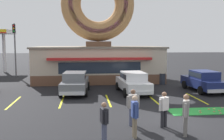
% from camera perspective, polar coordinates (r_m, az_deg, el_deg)
% --- Properties ---
extents(ground_plane, '(160.00, 160.00, 0.00)m').
position_cam_1_polar(ground_plane, '(13.08, 13.63, -10.99)').
color(ground_plane, black).
extents(donut_shop_building, '(12.30, 6.75, 10.96)m').
position_cam_1_polar(donut_shop_building, '(25.74, -3.03, 5.98)').
color(donut_shop_building, brown).
rests_on(donut_shop_building, ground).
extents(putting_mat, '(3.80, 1.44, 0.03)m').
position_cam_1_polar(putting_mat, '(15.43, 19.20, -8.46)').
color(putting_mat, green).
rests_on(putting_mat, ground).
extents(mini_donut_near_left, '(0.13, 0.13, 0.04)m').
position_cam_1_polar(mini_donut_near_left, '(15.23, 22.54, -8.66)').
color(mini_donut_near_left, '#D8667F').
rests_on(mini_donut_near_left, putting_mat).
extents(mini_donut_near_right, '(0.13, 0.13, 0.04)m').
position_cam_1_polar(mini_donut_near_right, '(16.01, 21.32, -7.89)').
color(mini_donut_near_right, '#E5C666').
rests_on(mini_donut_near_right, putting_mat).
extents(mini_donut_mid_left, '(0.13, 0.13, 0.04)m').
position_cam_1_polar(mini_donut_mid_left, '(14.95, 18.71, -8.78)').
color(mini_donut_mid_left, '#A5724C').
rests_on(mini_donut_mid_left, putting_mat).
extents(mini_donut_mid_centre, '(0.13, 0.13, 0.04)m').
position_cam_1_polar(mini_donut_mid_centre, '(15.31, 18.64, -8.43)').
color(mini_donut_mid_centre, '#A5724C').
rests_on(mini_donut_mid_centre, putting_mat).
extents(mini_donut_mid_right, '(0.13, 0.13, 0.04)m').
position_cam_1_polar(mini_donut_mid_right, '(16.46, 22.88, -7.58)').
color(mini_donut_mid_right, '#D8667F').
rests_on(mini_donut_mid_right, putting_mat).
extents(mini_donut_far_left, '(0.13, 0.13, 0.04)m').
position_cam_1_polar(mini_donut_far_left, '(15.42, 21.36, -8.42)').
color(mini_donut_far_left, '#A5724C').
rests_on(mini_donut_far_left, putting_mat).
extents(mini_donut_far_centre, '(0.13, 0.13, 0.04)m').
position_cam_1_polar(mini_donut_far_centre, '(15.85, 20.32, -8.00)').
color(mini_donut_far_centre, '#D17F47').
rests_on(mini_donut_far_centre, putting_mat).
extents(mini_donut_far_right, '(0.13, 0.13, 0.04)m').
position_cam_1_polar(mini_donut_far_right, '(15.73, 22.34, -8.19)').
color(mini_donut_far_right, '#D17F47').
rests_on(mini_donut_far_right, putting_mat).
extents(golf_ball, '(0.04, 0.04, 0.04)m').
position_cam_1_polar(golf_ball, '(15.26, 18.42, -8.45)').
color(golf_ball, white).
rests_on(golf_ball, putting_mat).
extents(car_white, '(2.22, 4.67, 1.60)m').
position_cam_1_polar(car_white, '(19.53, 4.59, -2.53)').
color(car_white, silver).
rests_on(car_white, ground).
extents(car_grey, '(2.20, 4.66, 1.60)m').
position_cam_1_polar(car_grey, '(19.61, -8.04, -2.54)').
color(car_grey, slate).
rests_on(car_grey, ground).
extents(car_navy, '(2.16, 4.65, 1.60)m').
position_cam_1_polar(car_navy, '(21.46, 19.27, -2.08)').
color(car_navy, navy).
rests_on(car_navy, ground).
extents(pedestrian_blue_sweater_man, '(0.38, 0.55, 1.73)m').
position_cam_1_polar(pedestrian_blue_sweater_man, '(11.11, 15.78, -8.98)').
color(pedestrian_blue_sweater_man, slate).
rests_on(pedestrian_blue_sweater_man, ground).
extents(pedestrian_hooded_kid, '(0.59, 0.27, 1.69)m').
position_cam_1_polar(pedestrian_hooded_kid, '(12.02, 4.59, -7.74)').
color(pedestrian_hooded_kid, '#474C66').
rests_on(pedestrian_hooded_kid, ground).
extents(pedestrian_leather_jacket_man, '(0.31, 0.59, 1.56)m').
position_cam_1_polar(pedestrian_leather_jacket_man, '(10.08, -1.72, -10.92)').
color(pedestrian_leather_jacket_man, '#474C66').
rests_on(pedestrian_leather_jacket_man, ground).
extents(pedestrian_clipboard_woman, '(0.24, 0.60, 1.71)m').
position_cam_1_polar(pedestrian_clipboard_woman, '(10.60, 4.96, -9.56)').
color(pedestrian_clipboard_woman, '#7F7056').
rests_on(pedestrian_clipboard_woman, ground).
extents(pedestrian_beanie_man, '(0.53, 0.40, 1.62)m').
position_cam_1_polar(pedestrian_beanie_man, '(11.99, 11.25, -8.09)').
color(pedestrian_beanie_man, '#232328').
rests_on(pedestrian_beanie_man, ground).
extents(trash_bin, '(0.57, 0.57, 0.97)m').
position_cam_1_polar(trash_bin, '(24.09, 10.87, -1.87)').
color(trash_bin, '#232833').
rests_on(trash_bin, ground).
extents(traffic_light_pole, '(0.28, 0.47, 5.80)m').
position_cam_1_polar(traffic_light_pole, '(30.59, -20.42, 5.57)').
color(traffic_light_pole, '#595B60').
rests_on(traffic_light_pole, ground).
extents(parking_stripe_far_left, '(0.12, 3.60, 0.01)m').
position_cam_1_polar(parking_stripe_far_left, '(17.77, -20.61, -6.64)').
color(parking_stripe_far_left, yellow).
rests_on(parking_stripe_far_left, ground).
extents(parking_stripe_left, '(0.12, 3.60, 0.01)m').
position_cam_1_polar(parking_stripe_left, '(17.26, -10.86, -6.73)').
color(parking_stripe_left, yellow).
rests_on(parking_stripe_left, ground).
extents(parking_stripe_mid_left, '(0.12, 3.60, 0.01)m').
position_cam_1_polar(parking_stripe_mid_left, '(17.26, -0.82, -6.62)').
color(parking_stripe_mid_left, yellow).
rests_on(parking_stripe_mid_left, ground).
extents(parking_stripe_centre, '(0.12, 3.60, 0.01)m').
position_cam_1_polar(parking_stripe_centre, '(17.77, 8.92, -6.32)').
color(parking_stripe_centre, yellow).
rests_on(parking_stripe_centre, ground).
extents(parking_stripe_mid_right, '(0.12, 3.60, 0.01)m').
position_cam_1_polar(parking_stripe_mid_right, '(18.76, 17.86, -5.88)').
color(parking_stripe_mid_right, yellow).
rests_on(parking_stripe_mid_right, ground).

